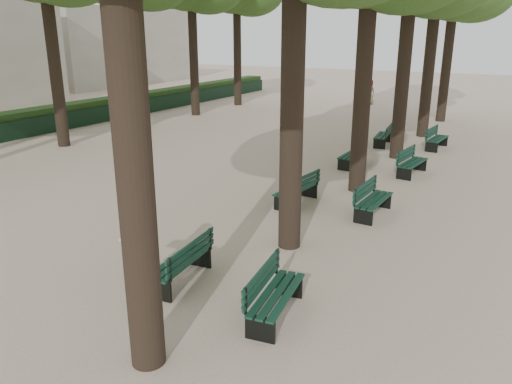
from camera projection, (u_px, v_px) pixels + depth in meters
The scene contains 15 objects.
ground at pixel (158, 284), 10.04m from camera, with size 120.00×120.00×0.00m, color beige.
bench_left_0 at pixel (181, 270), 10.04m from camera, with size 0.75×1.85×0.92m.
bench_left_1 at pixel (296, 195), 14.66m from camera, with size 0.76×1.85×0.92m.
bench_left_2 at pixel (352, 159), 18.82m from camera, with size 0.60×1.81×0.92m.
bench_left_3 at pixel (382, 139), 22.27m from camera, with size 0.78×1.86×0.92m.
bench_right_0 at pixel (276, 303), 8.81m from camera, with size 0.81×1.86×0.92m.
bench_right_1 at pixel (373, 206), 13.72m from camera, with size 0.65×1.82×0.92m.
bench_right_2 at pixel (412, 167), 17.64m from camera, with size 0.78×1.86×0.92m.
bench_right_3 at pixel (437, 143), 21.58m from camera, with size 0.73×1.84×0.92m.
man_with_map at pixel (140, 247), 9.59m from camera, with size 0.70×0.78×1.79m.
pedestrian_d at pixel (369, 92), 34.77m from camera, with size 0.84×0.34×1.72m, color #262628.
pedestrian_a at pixel (293, 97), 31.26m from camera, with size 0.90×0.37×1.85m, color #262628.
fence at pixel (70, 120), 26.01m from camera, with size 0.08×42.00×0.90m, color black.
hedge at pixel (60, 116), 26.29m from camera, with size 1.20×42.00×1.20m, color #1D3C15.
building_far at pixel (92, 46), 49.22m from camera, with size 12.00×16.00×7.00m, color #B7B2A3.
Camera 1 is at (6.12, -6.89, 4.84)m, focal length 35.00 mm.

